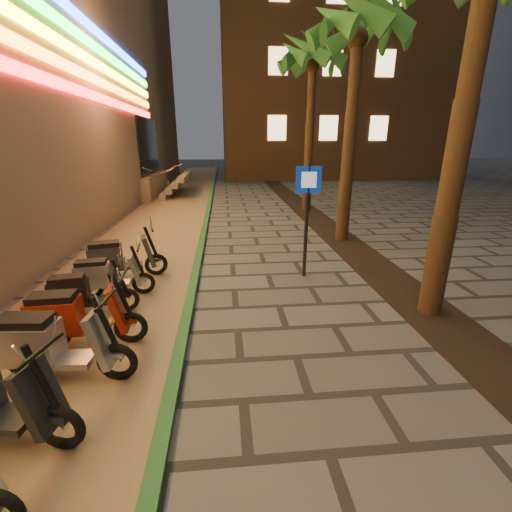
{
  "coord_description": "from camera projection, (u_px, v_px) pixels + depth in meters",
  "views": [
    {
      "loc": [
        -0.17,
        -3.42,
        3.04
      ],
      "look_at": [
        0.34,
        2.03,
        1.2
      ],
      "focal_mm": 24.0,
      "sensor_mm": 36.0,
      "label": 1
    }
  ],
  "objects": [
    {
      "name": "parking_strip",
      "position": [
        163.0,
        223.0,
        13.42
      ],
      "size": [
        3.4,
        60.0,
        0.01
      ],
      "primitive_type": "cube",
      "color": "#8C7251",
      "rests_on": "ground"
    },
    {
      "name": "scooter_7",
      "position": [
        83.0,
        293.0,
        6.13
      ],
      "size": [
        1.49,
        0.64,
        1.05
      ],
      "rotation": [
        0.0,
        0.0,
        0.18
      ],
      "color": "black",
      "rests_on": "ground"
    },
    {
      "name": "apartment_block",
      "position": [
        320.0,
        32.0,
        31.23
      ],
      "size": [
        18.0,
        16.06,
        25.0
      ],
      "color": "brown",
      "rests_on": "ground"
    },
    {
      "name": "ground",
      "position": [
        244.0,
        401.0,
        4.21
      ],
      "size": [
        120.0,
        120.0,
        0.0
      ],
      "primitive_type": "plane",
      "color": "#474442",
      "rests_on": "ground"
    },
    {
      "name": "green_curb",
      "position": [
        206.0,
        221.0,
        13.55
      ],
      "size": [
        0.18,
        60.0,
        0.1
      ],
      "primitive_type": "cube",
      "color": "#225D2B",
      "rests_on": "ground"
    },
    {
      "name": "palm_c",
      "position": [
        358.0,
        37.0,
        9.31
      ],
      "size": [
        2.97,
        3.02,
        6.91
      ],
      "color": "#472D19",
      "rests_on": "ground"
    },
    {
      "name": "pedestrian_sign",
      "position": [
        307.0,
        205.0,
        7.6
      ],
      "size": [
        0.58,
        0.11,
        2.61
      ],
      "rotation": [
        0.0,
        0.0,
        0.1
      ],
      "color": "black",
      "rests_on": "ground"
    },
    {
      "name": "scooter_9",
      "position": [
        118.0,
        258.0,
        7.76
      ],
      "size": [
        1.7,
        0.84,
        1.2
      ],
      "rotation": [
        0.0,
        0.0,
        0.26
      ],
      "color": "black",
      "rests_on": "ground"
    },
    {
      "name": "scooter_6",
      "position": [
        74.0,
        317.0,
        5.17
      ],
      "size": [
        1.68,
        0.59,
        1.19
      ],
      "rotation": [
        0.0,
        0.0,
        0.06
      ],
      "color": "black",
      "rests_on": "ground"
    },
    {
      "name": "planting_strip",
      "position": [
        366.0,
        259.0,
        9.25
      ],
      "size": [
        1.2,
        40.0,
        0.02
      ],
      "primitive_type": "cube",
      "color": "black",
      "rests_on": "ground"
    },
    {
      "name": "scooter_8",
      "position": [
        105.0,
        276.0,
        6.89
      ],
      "size": [
        1.51,
        0.61,
        1.06
      ],
      "rotation": [
        0.0,
        0.0,
        0.14
      ],
      "color": "black",
      "rests_on": "ground"
    },
    {
      "name": "palm_d",
      "position": [
        313.0,
        66.0,
        13.96
      ],
      "size": [
        2.97,
        3.02,
        7.16
      ],
      "color": "#472D19",
      "rests_on": "ground"
    },
    {
      "name": "scooter_5",
      "position": [
        51.0,
        345.0,
        4.42
      ],
      "size": [
        1.75,
        0.62,
        1.23
      ],
      "rotation": [
        0.0,
        0.0,
        -0.08
      ],
      "color": "black",
      "rests_on": "ground"
    }
  ]
}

